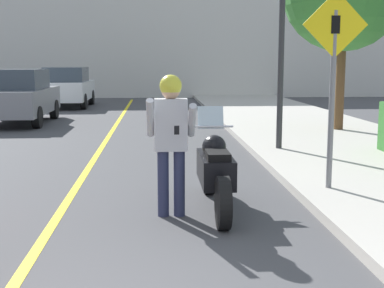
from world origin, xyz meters
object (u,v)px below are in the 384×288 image
object	(u,v)px
traffic_light	(282,15)
person_biker	(171,130)
parked_car_grey	(18,96)
motorcycle	(215,171)
crossing_sign	(333,72)
parked_car_white	(67,87)

from	to	relation	value
traffic_light	person_biker	bearing A→B (deg)	-118.60
parked_car_grey	person_biker	bearing A→B (deg)	-66.84
traffic_light	parked_car_grey	world-z (taller)	traffic_light
motorcycle	parked_car_grey	xyz separation A→B (m)	(-5.03, 10.13, 0.35)
crossing_sign	parked_car_white	xyz separation A→B (m)	(-6.20, 15.70, -0.92)
traffic_light	parked_car_white	distance (m)	13.87
motorcycle	parked_car_grey	world-z (taller)	parked_car_grey
traffic_light	motorcycle	bearing A→B (deg)	-113.76
motorcycle	parked_car_white	bearing A→B (deg)	105.56
parked_car_white	crossing_sign	bearing A→B (deg)	-68.44
traffic_light	parked_car_white	bearing A→B (deg)	117.27
traffic_light	parked_car_grey	xyz separation A→B (m)	(-6.81, 6.11, -1.98)
person_biker	traffic_light	xyz separation A→B (m)	(2.35, 4.31, 1.76)
crossing_sign	traffic_light	xyz separation A→B (m)	(0.09, 3.50, 1.06)
crossing_sign	parked_car_grey	distance (m)	11.76
motorcycle	parked_car_white	xyz separation A→B (m)	(-4.52, 16.23, 0.35)
parked_car_grey	parked_car_white	size ratio (longest dim) A/B	1.00
motorcycle	traffic_light	distance (m)	4.98
parked_car_white	traffic_light	bearing A→B (deg)	-62.73
person_biker	parked_car_grey	xyz separation A→B (m)	(-4.46, 10.42, -0.23)
traffic_light	parked_car_white	xyz separation A→B (m)	(-6.29, 12.20, -1.98)
traffic_light	parked_car_white	size ratio (longest dim) A/B	0.93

